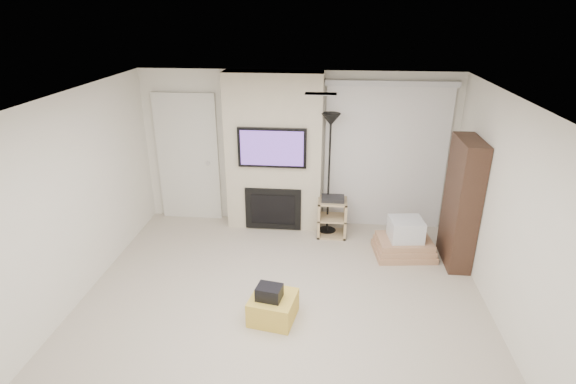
# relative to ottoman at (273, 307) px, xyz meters

# --- Properties ---
(floor) EXTENTS (5.00, 5.50, 0.00)m
(floor) POSITION_rel_ottoman_xyz_m (0.07, -0.10, -0.15)
(floor) COLOR beige
(floor) RESTS_ON ground
(ceiling) EXTENTS (5.00, 5.50, 0.00)m
(ceiling) POSITION_rel_ottoman_xyz_m (0.07, -0.10, 2.35)
(ceiling) COLOR white
(ceiling) RESTS_ON wall_back
(wall_back) EXTENTS (5.00, 0.00, 2.50)m
(wall_back) POSITION_rel_ottoman_xyz_m (0.07, 2.65, 1.10)
(wall_back) COLOR white
(wall_back) RESTS_ON ground
(wall_left) EXTENTS (0.00, 5.50, 2.50)m
(wall_left) POSITION_rel_ottoman_xyz_m (-2.43, -0.10, 1.10)
(wall_left) COLOR white
(wall_left) RESTS_ON ground
(wall_right) EXTENTS (0.00, 5.50, 2.50)m
(wall_right) POSITION_rel_ottoman_xyz_m (2.57, -0.10, 1.10)
(wall_right) COLOR white
(wall_right) RESTS_ON ground
(hvac_vent) EXTENTS (0.35, 0.18, 0.01)m
(hvac_vent) POSITION_rel_ottoman_xyz_m (0.47, 0.70, 2.35)
(hvac_vent) COLOR silver
(hvac_vent) RESTS_ON ceiling
(ottoman) EXTENTS (0.58, 0.58, 0.30)m
(ottoman) POSITION_rel_ottoman_xyz_m (0.00, 0.00, 0.00)
(ottoman) COLOR gold
(ottoman) RESTS_ON floor
(black_bag) EXTENTS (0.31, 0.27, 0.16)m
(black_bag) POSITION_rel_ottoman_xyz_m (-0.04, -0.03, 0.23)
(black_bag) COLOR black
(black_bag) RESTS_ON ottoman
(fireplace_wall) EXTENTS (1.50, 0.47, 2.50)m
(fireplace_wall) POSITION_rel_ottoman_xyz_m (-0.28, 2.44, 1.09)
(fireplace_wall) COLOR beige
(fireplace_wall) RESTS_ON floor
(entry_door) EXTENTS (1.02, 0.11, 2.14)m
(entry_door) POSITION_rel_ottoman_xyz_m (-1.73, 2.62, 0.90)
(entry_door) COLOR silver
(entry_door) RESTS_ON floor
(vertical_blinds) EXTENTS (1.98, 0.10, 2.37)m
(vertical_blinds) POSITION_rel_ottoman_xyz_m (1.47, 2.60, 1.12)
(vertical_blinds) COLOR silver
(vertical_blinds) RESTS_ON floor
(floor_lamp) EXTENTS (0.29, 0.29, 1.94)m
(floor_lamp) POSITION_rel_ottoman_xyz_m (0.59, 2.25, 1.38)
(floor_lamp) COLOR black
(floor_lamp) RESTS_ON floor
(av_stand) EXTENTS (0.45, 0.38, 0.66)m
(av_stand) POSITION_rel_ottoman_xyz_m (0.67, 2.15, 0.20)
(av_stand) COLOR tan
(av_stand) RESTS_ON floor
(box_stack) EXTENTS (0.91, 0.73, 0.57)m
(box_stack) POSITION_rel_ottoman_xyz_m (1.72, 1.64, 0.06)
(box_stack) COLOR tan
(box_stack) RESTS_ON floor
(bookshelf) EXTENTS (0.30, 0.80, 1.80)m
(bookshelf) POSITION_rel_ottoman_xyz_m (2.41, 1.53, 0.75)
(bookshelf) COLOR #332017
(bookshelf) RESTS_ON floor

